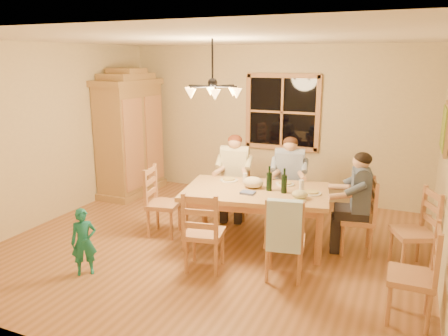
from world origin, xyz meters
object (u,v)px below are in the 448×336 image
at_px(chair_far_left, 234,199).
at_px(chair_end_left, 164,214).
at_px(adult_plaid_man, 289,169).
at_px(chair_spare_back, 411,245).
at_px(wine_bottle_a, 269,178).
at_px(armoire, 130,137).
at_px(chair_near_right, 285,253).
at_px(adult_woman, 235,166).
at_px(chair_far_right, 288,203).
at_px(adult_slate_man, 359,190).
at_px(wine_bottle_b, 284,181).
at_px(chair_near_left, 204,245).
at_px(dining_table, 256,197).
at_px(chandelier, 213,91).
at_px(chair_end_right, 356,230).
at_px(child, 84,242).
at_px(chair_spare_front, 409,292).

bearing_deg(chair_far_left, chair_end_left, 46.74).
xyz_separation_m(adult_plaid_man, chair_spare_back, (1.77, -0.93, -0.54)).
bearing_deg(wine_bottle_a, armoire, 157.94).
distance_m(chair_near_right, adult_woman, 2.10).
bearing_deg(chair_far_right, adult_plaid_man, -10.68).
bearing_deg(adult_slate_man, chair_spare_back, -119.46).
relative_size(armoire, wine_bottle_b, 6.97).
height_order(chair_near_left, chair_near_right, same).
bearing_deg(adult_slate_man, wine_bottle_b, 93.84).
bearing_deg(armoire, chair_near_left, -40.84).
relative_size(dining_table, chair_near_right, 2.10).
bearing_deg(wine_bottle_a, chair_far_right, 88.24).
bearing_deg(wine_bottle_b, adult_plaid_man, 101.01).
distance_m(chandelier, chair_far_left, 2.10).
xyz_separation_m(chair_end_left, adult_woman, (0.66, 1.04, 0.54)).
xyz_separation_m(armoire, chair_near_left, (2.61, -2.25, -0.75)).
bearing_deg(adult_slate_man, chair_end_right, 52.75).
xyz_separation_m(chandelier, chair_spare_back, (2.45, 0.34, -1.77)).
xyz_separation_m(chandelier, adult_plaid_man, (0.68, 1.27, -1.24)).
height_order(chair_far_right, adult_slate_man, adult_slate_man).
height_order(armoire, chair_far_right, armoire).
distance_m(chair_near_right, wine_bottle_a, 1.14).
bearing_deg(chair_near_left, chair_spare_back, 12.88).
distance_m(chandelier, dining_table, 1.53).
relative_size(armoire, adult_slate_man, 2.63).
bearing_deg(chair_near_right, child, -169.30).
bearing_deg(child, chair_near_left, -11.68).
height_order(dining_table, chair_near_left, chair_near_left).
xyz_separation_m(adult_slate_man, wine_bottle_a, (-1.13, -0.21, 0.08)).
height_order(chair_end_left, adult_plaid_man, adult_plaid_man).
relative_size(chair_near_right, adult_woman, 1.13).
xyz_separation_m(chair_end_left, child, (-0.23, -1.40, 0.10)).
xyz_separation_m(dining_table, wine_bottle_b, (0.38, 0.01, 0.26)).
bearing_deg(chair_spare_back, wine_bottle_a, 64.98).
height_order(chandelier, armoire, chandelier).
height_order(adult_plaid_man, wine_bottle_a, adult_plaid_man).
height_order(chair_end_left, chair_spare_front, same).
distance_m(dining_table, chair_end_left, 1.37).
relative_size(dining_table, adult_woman, 2.38).
bearing_deg(chair_far_left, wine_bottle_a, 125.94).
relative_size(dining_table, chair_far_left, 2.10).
bearing_deg(adult_woman, chair_spare_front, 132.47).
height_order(chandelier, dining_table, chandelier).
xyz_separation_m(dining_table, chair_far_right, (0.20, 0.95, -0.36)).
height_order(adult_slate_man, child, adult_slate_man).
distance_m(wine_bottle_a, child, 2.44).
bearing_deg(chair_end_right, chandelier, 96.84).
relative_size(chair_near_left, adult_plaid_man, 1.13).
bearing_deg(chair_end_left, dining_table, 90.00).
bearing_deg(chair_near_left, chandelier, 95.07).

